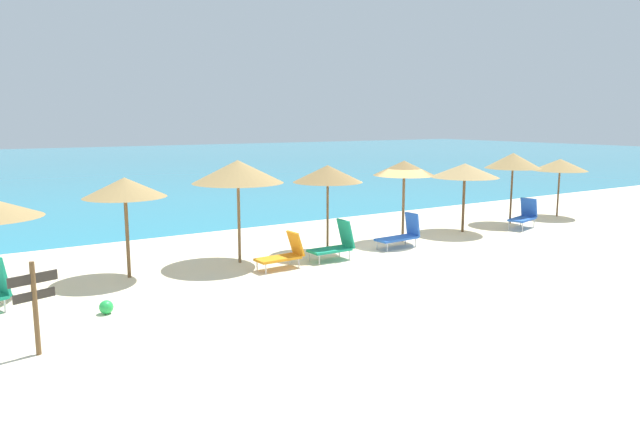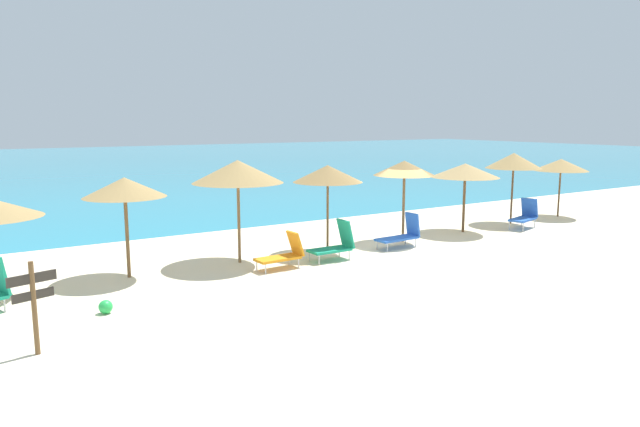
{
  "view_description": "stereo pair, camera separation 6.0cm",
  "coord_description": "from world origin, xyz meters",
  "px_view_note": "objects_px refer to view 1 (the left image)",
  "views": [
    {
      "loc": [
        -11.89,
        -13.82,
        4.11
      ],
      "look_at": [
        -2.46,
        1.07,
        1.26
      ],
      "focal_mm": 32.42,
      "sensor_mm": 36.0,
      "label": 1
    },
    {
      "loc": [
        -11.84,
        -13.85,
        4.11
      ],
      "look_at": [
        -2.46,
        1.07,
        1.26
      ],
      "focal_mm": 32.42,
      "sensor_mm": 36.0,
      "label": 2
    }
  ],
  "objects_px": {
    "beach_umbrella_1": "(125,188)",
    "beach_umbrella_2": "(238,172)",
    "lounge_chair_4": "(524,215)",
    "lounge_chair_1": "(284,254)",
    "wooden_signpost": "(35,299)",
    "beach_umbrella_5": "(465,171)",
    "beach_ball": "(106,307)",
    "beach_umbrella_6": "(513,161)",
    "lounge_chair_0": "(402,234)",
    "beach_umbrella_7": "(560,165)",
    "beach_umbrella_3": "(328,174)",
    "lounge_chair_2": "(336,244)",
    "beach_umbrella_4": "(404,168)"
  },
  "relations": [
    {
      "from": "beach_umbrella_1",
      "to": "lounge_chair_4",
      "type": "xyz_separation_m",
      "value": [
        14.68,
        -0.94,
        -1.9
      ]
    },
    {
      "from": "beach_umbrella_6",
      "to": "lounge_chair_0",
      "type": "relative_size",
      "value": 1.83
    },
    {
      "from": "beach_umbrella_1",
      "to": "beach_umbrella_2",
      "type": "height_order",
      "value": "beach_umbrella_2"
    },
    {
      "from": "beach_ball",
      "to": "beach_umbrella_6",
      "type": "bearing_deg",
      "value": 9.57
    },
    {
      "from": "lounge_chair_1",
      "to": "wooden_signpost",
      "type": "xyz_separation_m",
      "value": [
        -6.59,
        -2.96,
        0.59
      ]
    },
    {
      "from": "beach_umbrella_4",
      "to": "lounge_chair_0",
      "type": "xyz_separation_m",
      "value": [
        -0.64,
        -0.69,
        -2.07
      ]
    },
    {
      "from": "wooden_signpost",
      "to": "beach_umbrella_4",
      "type": "bearing_deg",
      "value": 3.17
    },
    {
      "from": "wooden_signpost",
      "to": "beach_ball",
      "type": "relative_size",
      "value": 5.68
    },
    {
      "from": "beach_umbrella_3",
      "to": "beach_umbrella_4",
      "type": "distance_m",
      "value": 3.05
    },
    {
      "from": "beach_umbrella_2",
      "to": "beach_ball",
      "type": "relative_size",
      "value": 10.03
    },
    {
      "from": "beach_umbrella_7",
      "to": "lounge_chair_0",
      "type": "xyz_separation_m",
      "value": [
        -9.7,
        -1.13,
        -1.79
      ]
    },
    {
      "from": "beach_umbrella_5",
      "to": "lounge_chair_1",
      "type": "height_order",
      "value": "beach_umbrella_5"
    },
    {
      "from": "beach_ball",
      "to": "beach_umbrella_5",
      "type": "bearing_deg",
      "value": 10.58
    },
    {
      "from": "wooden_signpost",
      "to": "lounge_chair_1",
      "type": "bearing_deg",
      "value": 8.71
    },
    {
      "from": "beach_umbrella_1",
      "to": "lounge_chair_2",
      "type": "height_order",
      "value": "beach_umbrella_1"
    },
    {
      "from": "beach_umbrella_2",
      "to": "beach_umbrella_4",
      "type": "relative_size",
      "value": 1.08
    },
    {
      "from": "lounge_chair_4",
      "to": "beach_umbrella_6",
      "type": "bearing_deg",
      "value": -38.21
    },
    {
      "from": "beach_ball",
      "to": "wooden_signpost",
      "type": "bearing_deg",
      "value": -132.87
    },
    {
      "from": "lounge_chair_0",
      "to": "beach_umbrella_7",
      "type": "bearing_deg",
      "value": -86.24
    },
    {
      "from": "beach_umbrella_2",
      "to": "beach_umbrella_3",
      "type": "bearing_deg",
      "value": -4.63
    },
    {
      "from": "beach_umbrella_6",
      "to": "lounge_chair_2",
      "type": "bearing_deg",
      "value": -171.87
    },
    {
      "from": "lounge_chair_2",
      "to": "wooden_signpost",
      "type": "height_order",
      "value": "wooden_signpost"
    },
    {
      "from": "beach_umbrella_6",
      "to": "lounge_chair_2",
      "type": "distance_m",
      "value": 9.68
    },
    {
      "from": "beach_umbrella_1",
      "to": "beach_umbrella_4",
      "type": "distance_m",
      "value": 9.12
    },
    {
      "from": "lounge_chair_4",
      "to": "beach_ball",
      "type": "xyz_separation_m",
      "value": [
        -15.85,
        -1.76,
        -0.34
      ]
    },
    {
      "from": "lounge_chair_1",
      "to": "beach_ball",
      "type": "bearing_deg",
      "value": 101.42
    },
    {
      "from": "beach_umbrella_2",
      "to": "lounge_chair_2",
      "type": "height_order",
      "value": "beach_umbrella_2"
    },
    {
      "from": "lounge_chair_4",
      "to": "beach_ball",
      "type": "height_order",
      "value": "lounge_chair_4"
    },
    {
      "from": "beach_umbrella_7",
      "to": "lounge_chair_1",
      "type": "height_order",
      "value": "beach_umbrella_7"
    },
    {
      "from": "beach_umbrella_1",
      "to": "lounge_chair_0",
      "type": "bearing_deg",
      "value": -6.91
    },
    {
      "from": "beach_umbrella_2",
      "to": "lounge_chair_1",
      "type": "height_order",
      "value": "beach_umbrella_2"
    },
    {
      "from": "beach_umbrella_2",
      "to": "lounge_chair_0",
      "type": "bearing_deg",
      "value": -10.18
    },
    {
      "from": "wooden_signpost",
      "to": "beach_ball",
      "type": "xyz_separation_m",
      "value": [
        1.51,
        1.63,
        -0.87
      ]
    },
    {
      "from": "beach_umbrella_3",
      "to": "lounge_chair_4",
      "type": "distance_m",
      "value": 8.86
    },
    {
      "from": "beach_umbrella_1",
      "to": "beach_umbrella_3",
      "type": "height_order",
      "value": "beach_umbrella_3"
    },
    {
      "from": "beach_umbrella_7",
      "to": "wooden_signpost",
      "type": "height_order",
      "value": "beach_umbrella_7"
    },
    {
      "from": "beach_umbrella_5",
      "to": "beach_umbrella_6",
      "type": "bearing_deg",
      "value": 4.96
    },
    {
      "from": "beach_umbrella_6",
      "to": "lounge_chair_1",
      "type": "bearing_deg",
      "value": -172.82
    },
    {
      "from": "beach_umbrella_5",
      "to": "beach_umbrella_4",
      "type": "bearing_deg",
      "value": -177.55
    },
    {
      "from": "beach_ball",
      "to": "beach_umbrella_2",
      "type": "bearing_deg",
      "value": 31.27
    },
    {
      "from": "lounge_chair_2",
      "to": "beach_ball",
      "type": "height_order",
      "value": "lounge_chair_2"
    },
    {
      "from": "lounge_chair_0",
      "to": "wooden_signpost",
      "type": "distance_m",
      "value": 11.65
    },
    {
      "from": "beach_umbrella_1",
      "to": "beach_umbrella_6",
      "type": "height_order",
      "value": "beach_umbrella_6"
    },
    {
      "from": "beach_umbrella_4",
      "to": "beach_ball",
      "type": "xyz_separation_m",
      "value": [
        -10.28,
        -2.36,
        -2.36
      ]
    },
    {
      "from": "beach_umbrella_2",
      "to": "beach_umbrella_4",
      "type": "xyz_separation_m",
      "value": [
        5.96,
        -0.27,
        -0.15
      ]
    },
    {
      "from": "beach_umbrella_6",
      "to": "beach_umbrella_7",
      "type": "bearing_deg",
      "value": 1.14
    },
    {
      "from": "beach_umbrella_1",
      "to": "lounge_chair_4",
      "type": "distance_m",
      "value": 14.83
    },
    {
      "from": "beach_umbrella_1",
      "to": "beach_umbrella_4",
      "type": "height_order",
      "value": "beach_umbrella_4"
    },
    {
      "from": "beach_umbrella_4",
      "to": "beach_ball",
      "type": "height_order",
      "value": "beach_umbrella_4"
    },
    {
      "from": "lounge_chair_0",
      "to": "lounge_chair_1",
      "type": "bearing_deg",
      "value": 91.29
    }
  ]
}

